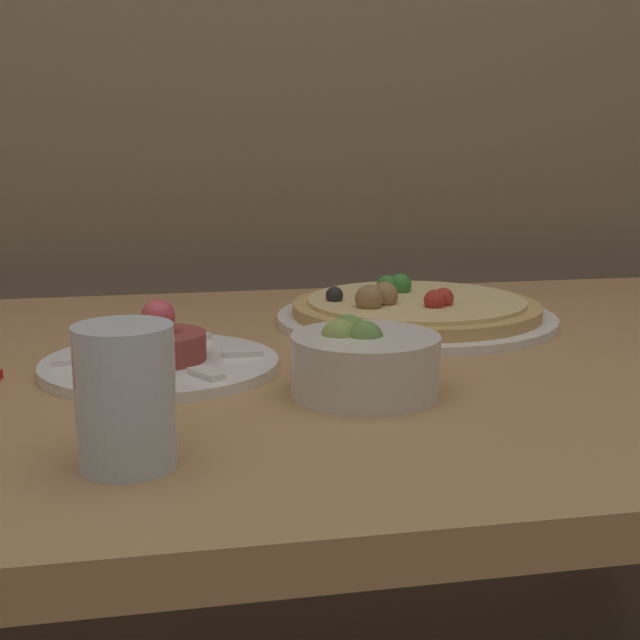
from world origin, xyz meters
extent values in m
cube|color=#AD7F51|center=(0.00, 0.40, 0.74)|extent=(1.49, 0.81, 0.03)
cylinder|color=white|center=(0.17, 0.55, 0.77)|extent=(0.34, 0.34, 0.01)
cylinder|color=tan|center=(0.17, 0.55, 0.78)|extent=(0.30, 0.30, 0.01)
cylinder|color=#E0C684|center=(0.17, 0.55, 0.79)|extent=(0.26, 0.26, 0.00)
sphere|color=#997047|center=(0.13, 0.53, 0.80)|extent=(0.03, 0.03, 0.03)
sphere|color=#B22D23|center=(0.19, 0.51, 0.80)|extent=(0.02, 0.02, 0.02)
sphere|color=black|center=(0.07, 0.56, 0.80)|extent=(0.02, 0.02, 0.02)
sphere|color=#387F33|center=(0.15, 0.61, 0.80)|extent=(0.03, 0.03, 0.03)
sphere|color=#B22D23|center=(0.18, 0.50, 0.80)|extent=(0.03, 0.03, 0.03)
sphere|color=#387F33|center=(0.17, 0.60, 0.80)|extent=(0.03, 0.03, 0.03)
sphere|color=#997047|center=(0.10, 0.51, 0.80)|extent=(0.03, 0.03, 0.03)
cylinder|color=white|center=(-0.14, 0.39, 0.77)|extent=(0.23, 0.23, 0.01)
cylinder|color=#933D38|center=(-0.14, 0.39, 0.78)|extent=(0.09, 0.09, 0.03)
sphere|color=#DB4C5B|center=(-0.14, 0.39, 0.81)|extent=(0.03, 0.03, 0.03)
cube|color=white|center=(-0.06, 0.39, 0.77)|extent=(0.04, 0.02, 0.01)
cube|color=white|center=(-0.10, 0.46, 0.77)|extent=(0.03, 0.04, 0.01)
cube|color=white|center=(-0.18, 0.46, 0.77)|extent=(0.03, 0.04, 0.01)
cube|color=white|center=(-0.22, 0.39, 0.77)|extent=(0.04, 0.02, 0.01)
cube|color=white|center=(-0.18, 0.32, 0.77)|extent=(0.03, 0.04, 0.01)
cube|color=white|center=(-0.10, 0.32, 0.77)|extent=(0.03, 0.04, 0.01)
cylinder|color=silver|center=(0.04, 0.27, 0.79)|extent=(0.13, 0.13, 0.05)
sphere|color=#668E42|center=(0.04, 0.28, 0.81)|extent=(0.03, 0.03, 0.03)
sphere|color=#8EA34C|center=(0.02, 0.28, 0.81)|extent=(0.03, 0.03, 0.03)
sphere|color=#668E42|center=(0.04, 0.27, 0.81)|extent=(0.03, 0.03, 0.03)
sphere|color=#668E42|center=(0.03, 0.29, 0.81)|extent=(0.03, 0.03, 0.03)
cylinder|color=silver|center=(-0.16, 0.14, 0.81)|extent=(0.07, 0.07, 0.10)
camera|label=1|loc=(-0.15, -0.46, 0.99)|focal=50.00mm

